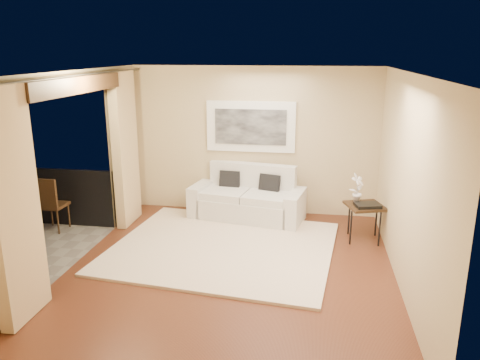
% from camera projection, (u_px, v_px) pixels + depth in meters
% --- Properties ---
extents(floor, '(5.00, 5.00, 0.00)m').
position_uv_depth(floor, '(231.00, 269.00, 6.57)').
color(floor, '#5B2D1A').
rests_on(floor, ground).
extents(room_shell, '(5.00, 6.40, 5.00)m').
position_uv_depth(room_shell, '(72.00, 85.00, 6.21)').
color(room_shell, white).
rests_on(room_shell, ground).
extents(balcony, '(1.81, 2.60, 1.17)m').
position_uv_depth(balcony, '(14.00, 243.00, 7.02)').
color(balcony, '#605B56').
rests_on(balcony, ground).
extents(curtains, '(0.16, 4.80, 2.64)m').
position_uv_depth(curtains, '(82.00, 171.00, 6.53)').
color(curtains, '#D3B481').
rests_on(curtains, ground).
extents(artwork, '(1.62, 0.07, 0.92)m').
position_uv_depth(artwork, '(251.00, 127.00, 8.49)').
color(artwork, white).
rests_on(artwork, room_shell).
extents(rug, '(3.61, 3.23, 0.04)m').
position_uv_depth(rug, '(223.00, 247.00, 7.24)').
color(rug, beige).
rests_on(rug, floor).
extents(sofa, '(2.12, 1.20, 0.96)m').
position_uv_depth(sofa, '(248.00, 200.00, 8.47)').
color(sofa, silver).
rests_on(sofa, floor).
extents(side_table, '(0.69, 0.69, 0.60)m').
position_uv_depth(side_table, '(365.00, 208.00, 7.43)').
color(side_table, '#321F10').
rests_on(side_table, floor).
extents(tray, '(0.44, 0.36, 0.05)m').
position_uv_depth(tray, '(367.00, 205.00, 7.32)').
color(tray, black).
rests_on(tray, side_table).
extents(orchid, '(0.29, 0.29, 0.47)m').
position_uv_depth(orchid, '(357.00, 188.00, 7.51)').
color(orchid, white).
rests_on(orchid, side_table).
extents(bistro_table, '(0.70, 0.70, 0.68)m').
position_uv_depth(bistro_table, '(8.00, 213.00, 7.03)').
color(bistro_table, '#321F10').
rests_on(bistro_table, balcony).
extents(balcony_chair_far, '(0.43, 0.43, 0.95)m').
position_uv_depth(balcony_chair_far, '(49.00, 201.00, 7.77)').
color(balcony_chair_far, '#321F10').
rests_on(balcony_chair_far, balcony).
extents(ice_bucket, '(0.18, 0.18, 0.20)m').
position_uv_depth(ice_bucket, '(2.00, 199.00, 7.09)').
color(ice_bucket, white).
rests_on(ice_bucket, bistro_table).
extents(candle, '(0.06, 0.06, 0.07)m').
position_uv_depth(candle, '(20.00, 202.00, 7.16)').
color(candle, red).
rests_on(candle, bistro_table).
extents(glass_a, '(0.06, 0.06, 0.12)m').
position_uv_depth(glass_a, '(13.00, 207.00, 6.88)').
color(glass_a, silver).
rests_on(glass_a, bistro_table).
extents(glass_b, '(0.06, 0.06, 0.12)m').
position_uv_depth(glass_b, '(23.00, 204.00, 7.02)').
color(glass_b, silver).
rests_on(glass_b, bistro_table).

